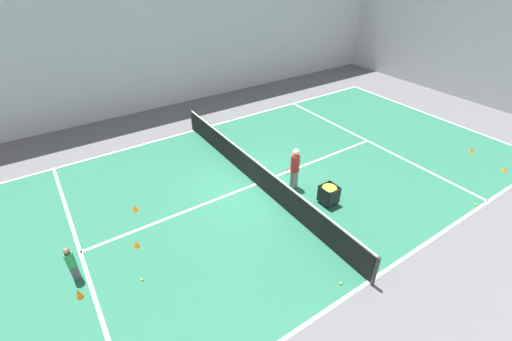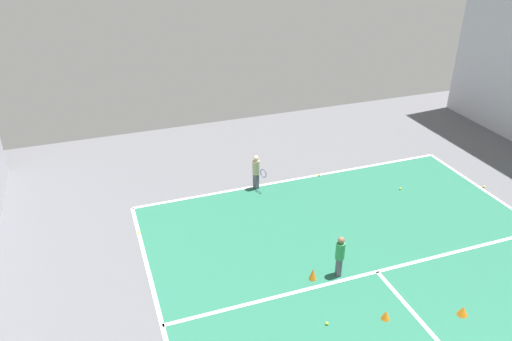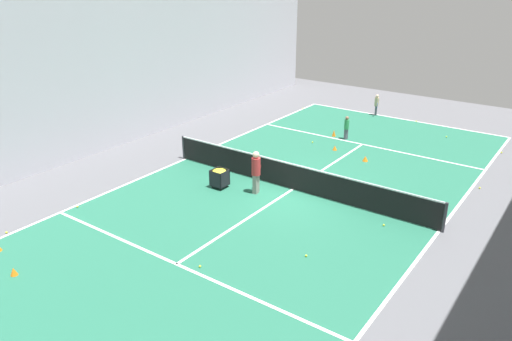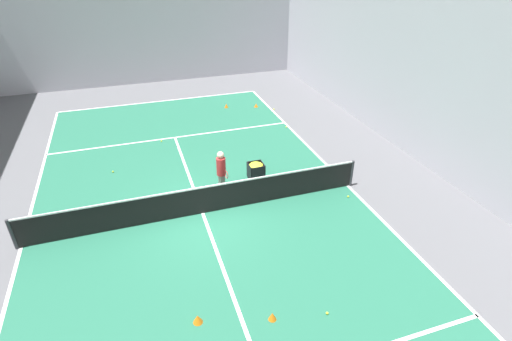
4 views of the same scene
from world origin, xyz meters
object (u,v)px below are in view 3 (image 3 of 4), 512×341
(coach_at_net, at_px, (256,169))
(child_midcourt, at_px, (347,126))
(player_near_baseline, at_px, (377,103))
(training_cone_1, at_px, (334,133))
(ball_cart, at_px, (219,175))
(training_cone_0, at_px, (365,159))
(tennis_net, at_px, (293,176))

(coach_at_net, xyz_separation_m, child_midcourt, (0.04, -7.44, -0.28))
(player_near_baseline, relative_size, training_cone_1, 3.72)
(ball_cart, xyz_separation_m, training_cone_0, (-3.32, -5.67, -0.39))
(training_cone_1, bearing_deg, player_near_baseline, -92.33)
(training_cone_1, bearing_deg, ball_cart, 85.03)
(ball_cart, bearing_deg, child_midcourt, -99.80)
(player_near_baseline, bearing_deg, child_midcourt, -15.04)
(child_midcourt, height_order, ball_cart, child_midcourt)
(coach_at_net, height_order, ball_cart, coach_at_net)
(coach_at_net, distance_m, child_midcourt, 7.45)
(training_cone_0, height_order, training_cone_1, training_cone_1)
(coach_at_net, bearing_deg, training_cone_0, -28.40)
(ball_cart, xyz_separation_m, training_cone_1, (-0.69, -7.89, -0.35))
(player_near_baseline, height_order, training_cone_1, player_near_baseline)
(tennis_net, distance_m, player_near_baseline, 11.19)
(tennis_net, height_order, player_near_baseline, player_near_baseline)
(tennis_net, relative_size, coach_at_net, 6.87)
(coach_at_net, xyz_separation_m, ball_cart, (1.39, 0.39, -0.42))
(player_near_baseline, distance_m, ball_cart, 12.56)
(training_cone_1, bearing_deg, training_cone_0, 139.90)
(ball_cart, distance_m, training_cone_0, 6.58)
(tennis_net, height_order, training_cone_0, tennis_net)
(training_cone_0, bearing_deg, ball_cart, 59.64)
(coach_at_net, relative_size, child_midcourt, 1.43)
(tennis_net, bearing_deg, child_midcourt, -81.34)
(tennis_net, height_order, child_midcourt, child_midcourt)
(training_cone_0, bearing_deg, coach_at_net, 69.95)
(player_near_baseline, xyz_separation_m, training_cone_1, (0.19, 4.63, -0.51))
(coach_at_net, relative_size, ball_cart, 2.23)
(child_midcourt, relative_size, ball_cart, 1.56)
(coach_at_net, height_order, training_cone_0, coach_at_net)
(coach_at_net, height_order, training_cone_1, coach_at_net)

